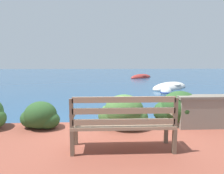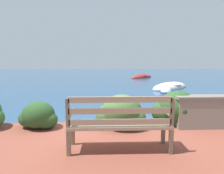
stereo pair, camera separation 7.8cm
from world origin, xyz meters
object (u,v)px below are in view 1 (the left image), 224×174
Objects in this scene: rowboat_mid at (141,77)px; mooring_buoy at (166,92)px; park_bench at (123,122)px; rowboat_nearest at (170,87)px.

rowboat_mid is 10.07m from mooring_buoy.
mooring_buoy is at bearing 69.98° from park_bench.
rowboat_mid reaches higher than mooring_buoy.
rowboat_mid is at bearing 86.51° from mooring_buoy.
rowboat_nearest is 2.41m from mooring_buoy.
mooring_buoy is (2.90, 6.85, -0.61)m from park_bench.
rowboat_nearest and rowboat_mid have the same top height.
rowboat_nearest is (3.84, 9.06, -0.65)m from park_bench.
park_bench is at bearing 38.13° from rowboat_mid.
park_bench is 0.60× the size of rowboat_mid.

